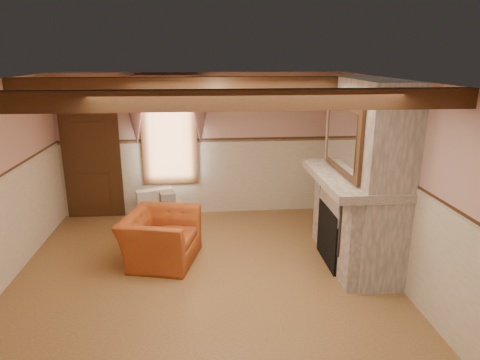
{
  "coord_description": "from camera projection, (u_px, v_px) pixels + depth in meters",
  "views": [
    {
      "loc": [
        0.05,
        -5.32,
        3.12
      ],
      "look_at": [
        0.59,
        0.8,
        1.31
      ],
      "focal_mm": 32.0,
      "sensor_mm": 36.0,
      "label": 1
    }
  ],
  "objects": [
    {
      "name": "floor",
      "position": [
        203.0,
        287.0,
        5.96
      ],
      "size": [
        5.5,
        6.0,
        0.01
      ],
      "primitive_type": "cube",
      "color": "brown",
      "rests_on": "ground"
    },
    {
      "name": "ceiling",
      "position": [
        197.0,
        82.0,
        5.17
      ],
      "size": [
        5.5,
        6.0,
        0.01
      ],
      "primitive_type": "cube",
      "color": "silver",
      "rests_on": "wall_back"
    },
    {
      "name": "wall_back",
      "position": [
        200.0,
        145.0,
        8.43
      ],
      "size": [
        5.5,
        0.02,
        2.8
      ],
      "primitive_type": "cube",
      "color": "tan",
      "rests_on": "floor"
    },
    {
      "name": "wall_front",
      "position": [
        200.0,
        338.0,
        2.7
      ],
      "size": [
        5.5,
        0.02,
        2.8
      ],
      "primitive_type": "cube",
      "color": "tan",
      "rests_on": "floor"
    },
    {
      "name": "wall_right",
      "position": [
        404.0,
        186.0,
        5.8
      ],
      "size": [
        0.02,
        6.0,
        2.8
      ],
      "primitive_type": "cube",
      "color": "tan",
      "rests_on": "floor"
    },
    {
      "name": "wainscot",
      "position": [
        202.0,
        238.0,
        5.75
      ],
      "size": [
        5.5,
        6.0,
        1.5
      ],
      "primitive_type": null,
      "color": "beige",
      "rests_on": "floor"
    },
    {
      "name": "chair_rail",
      "position": [
        200.0,
        184.0,
        5.54
      ],
      "size": [
        5.5,
        6.0,
        0.08
      ],
      "primitive_type": null,
      "color": "black",
      "rests_on": "wainscot"
    },
    {
      "name": "firebox",
      "position": [
        332.0,
        235.0,
        6.57
      ],
      "size": [
        0.2,
        0.95,
        0.9
      ],
      "primitive_type": "cube",
      "color": "black",
      "rests_on": "floor"
    },
    {
      "name": "armchair",
      "position": [
        160.0,
        238.0,
        6.63
      ],
      "size": [
        1.28,
        1.39,
        0.77
      ],
      "primitive_type": "imported",
      "rotation": [
        0.0,
        0.0,
        1.33
      ],
      "color": "#994219",
      "rests_on": "floor"
    },
    {
      "name": "side_table",
      "position": [
        169.0,
        217.0,
        7.8
      ],
      "size": [
        0.61,
        0.61,
        0.55
      ],
      "primitive_type": "cylinder",
      "rotation": [
        0.0,
        0.0,
        0.19
      ],
      "color": "brown",
      "rests_on": "floor"
    },
    {
      "name": "book_stack",
      "position": [
        167.0,
        197.0,
        7.69
      ],
      "size": [
        0.32,
        0.37,
        0.2
      ],
      "primitive_type": "cube",
      "rotation": [
        0.0,
        0.0,
        0.21
      ],
      "color": "#B7AD8C",
      "rests_on": "side_table"
    },
    {
      "name": "radiator",
      "position": [
        155.0,
        204.0,
        8.38
      ],
      "size": [
        0.72,
        0.38,
        0.6
      ],
      "primitive_type": "cube",
      "rotation": [
        0.0,
        0.0,
        0.31
      ],
      "color": "silver",
      "rests_on": "floor"
    },
    {
      "name": "bowl",
      "position": [
        352.0,
        171.0,
        6.34
      ],
      "size": [
        0.32,
        0.32,
        0.08
      ],
      "primitive_type": "imported",
      "color": "brown",
      "rests_on": "mantel"
    },
    {
      "name": "mantel_clock",
      "position": [
        337.0,
        155.0,
        7.04
      ],
      "size": [
        0.14,
        0.24,
        0.2
      ],
      "primitive_type": "cube",
      "color": "black",
      "rests_on": "mantel"
    },
    {
      "name": "oil_lamp",
      "position": [
        339.0,
        155.0,
        6.93
      ],
      "size": [
        0.11,
        0.11,
        0.28
      ],
      "primitive_type": "cylinder",
      "color": "gold",
      "rests_on": "mantel"
    },
    {
      "name": "candle_red",
      "position": [
        374.0,
        185.0,
        5.53
      ],
      "size": [
        0.06,
        0.06,
        0.16
      ],
      "primitive_type": "cylinder",
      "color": "#A72114",
      "rests_on": "mantel"
    },
    {
      "name": "jar_yellow",
      "position": [
        369.0,
        183.0,
        5.68
      ],
      "size": [
        0.06,
        0.06,
        0.12
      ],
      "primitive_type": "cylinder",
      "color": "gold",
      "rests_on": "mantel"
    },
    {
      "name": "fireplace",
      "position": [
        364.0,
        175.0,
        6.34
      ],
      "size": [
        0.85,
        2.0,
        2.8
      ],
      "primitive_type": "cube",
      "color": "gray",
      "rests_on": "floor"
    },
    {
      "name": "mantel",
      "position": [
        352.0,
        178.0,
        6.34
      ],
      "size": [
        1.05,
        2.05,
        0.12
      ],
      "primitive_type": "cube",
      "color": "gray",
      "rests_on": "fireplace"
    },
    {
      "name": "overmantel_mirror",
      "position": [
        343.0,
        137.0,
        6.15
      ],
      "size": [
        0.06,
        1.44,
        1.04
      ],
      "primitive_type": "cube",
      "color": "silver",
      "rests_on": "fireplace"
    },
    {
      "name": "door",
      "position": [
        93.0,
        165.0,
        8.29
      ],
      "size": [
        1.1,
        0.1,
        2.1
      ],
      "primitive_type": "cube",
      "color": "black",
      "rests_on": "floor"
    },
    {
      "name": "window",
      "position": [
        169.0,
        133.0,
        8.28
      ],
      "size": [
        1.06,
        0.08,
        2.02
      ],
      "primitive_type": "cube",
      "color": "white",
      "rests_on": "wall_back"
    },
    {
      "name": "window_drapes",
      "position": [
        167.0,
        103.0,
        8.03
      ],
      "size": [
        1.3,
        0.14,
        1.4
      ],
      "primitive_type": "cube",
      "color": "gray",
      "rests_on": "wall_back"
    },
    {
      "name": "ceiling_beam_front",
      "position": [
        197.0,
        100.0,
        4.05
      ],
      "size": [
        5.5,
        0.18,
        0.2
      ],
      "primitive_type": "cube",
      "color": "black",
      "rests_on": "ceiling"
    },
    {
      "name": "ceiling_beam_back",
      "position": [
        198.0,
        84.0,
        6.34
      ],
      "size": [
        5.5,
        0.18,
        0.2
      ],
      "primitive_type": "cube",
      "color": "black",
      "rests_on": "ceiling"
    }
  ]
}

